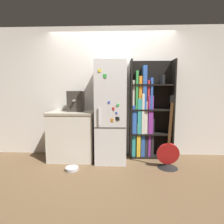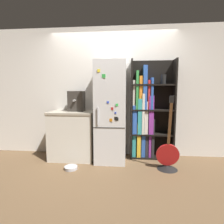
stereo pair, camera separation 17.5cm
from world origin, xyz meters
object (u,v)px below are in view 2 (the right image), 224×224
(bookshelf, at_px, (147,115))
(pet_bowl, at_px, (71,167))
(espresso_machine, at_px, (76,101))
(guitar, at_px, (168,159))
(refrigerator, at_px, (111,112))

(bookshelf, bearing_deg, pet_bowl, -152.50)
(bookshelf, relative_size, espresso_machine, 4.89)
(espresso_machine, bearing_deg, guitar, -14.16)
(bookshelf, distance_m, guitar, 0.93)
(guitar, bearing_deg, espresso_machine, 165.84)
(bookshelf, bearing_deg, espresso_machine, -175.03)
(espresso_machine, bearing_deg, bookshelf, 4.97)
(guitar, bearing_deg, pet_bowl, -174.83)
(refrigerator, relative_size, bookshelf, 0.97)
(guitar, bearing_deg, refrigerator, 160.97)
(espresso_machine, bearing_deg, refrigerator, -6.72)
(refrigerator, xyz_separation_m, pet_bowl, (-0.64, -0.49, -0.90))
(espresso_machine, distance_m, guitar, 1.98)
(espresso_machine, height_order, guitar, espresso_machine)
(bookshelf, bearing_deg, guitar, -60.74)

